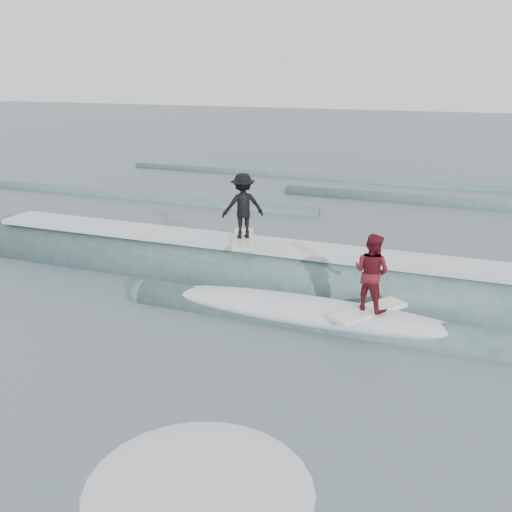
% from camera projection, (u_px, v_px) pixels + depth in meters
% --- Properties ---
extents(ground, '(160.00, 160.00, 0.00)m').
position_uv_depth(ground, '(164.00, 384.00, 11.05)').
color(ground, '#41555F').
rests_on(ground, ground).
extents(breaking_wave, '(20.71, 3.87, 2.19)m').
position_uv_depth(breaking_wave, '(273.00, 286.00, 15.94)').
color(breaking_wave, '#35575A').
rests_on(breaking_wave, ground).
extents(surfer_black, '(1.36, 2.06, 1.93)m').
position_uv_depth(surfer_black, '(243.00, 208.00, 15.92)').
color(surfer_black, silver).
rests_on(surfer_black, ground).
extents(surfer_red, '(1.58, 1.96, 1.89)m').
position_uv_depth(surfer_red, '(371.00, 276.00, 12.81)').
color(surfer_red, white).
rests_on(surfer_red, ground).
extents(whitewater, '(14.19, 5.56, 0.10)m').
position_uv_depth(whitewater, '(121.00, 462.00, 8.86)').
color(whitewater, silver).
rests_on(whitewater, ground).
extents(far_swells, '(41.31, 8.65, 0.80)m').
position_uv_depth(far_swells, '(324.00, 197.00, 27.18)').
color(far_swells, '#35575A').
rests_on(far_swells, ground).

